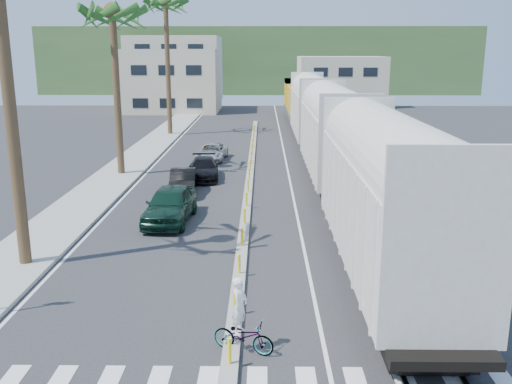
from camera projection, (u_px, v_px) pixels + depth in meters
ground at (232, 349)px, 15.34m from camera, size 140.00×140.00×0.00m
sidewalk at (129, 165)px, 39.68m from camera, size 3.00×90.00×0.15m
rails at (319, 158)px, 42.44m from camera, size 1.56×100.00×0.06m
median at (249, 181)px, 34.68m from camera, size 0.45×60.00×0.85m
lane_markings at (220, 166)px, 39.62m from camera, size 9.42×90.00×0.01m
freight_train at (324, 124)px, 39.20m from camera, size 3.00×60.94×5.85m
palm_trees at (118, 0)px, 34.86m from camera, size 3.50×37.20×13.75m
buildings at (214, 75)px, 83.90m from camera, size 38.00×27.00×10.00m
hillside at (259, 60)px, 110.94m from camera, size 80.00×20.00×12.00m
car_lead at (170, 204)px, 26.55m from camera, size 2.57×5.14×1.67m
car_second at (183, 182)px, 31.97m from camera, size 2.12×4.27×1.33m
car_third at (204, 169)px, 35.58m from camera, size 2.54×4.75×1.29m
car_rear at (212, 152)px, 41.73m from camera, size 2.53×4.50×1.18m
cyclist at (243, 329)px, 15.05m from camera, size 1.72×2.09×2.10m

